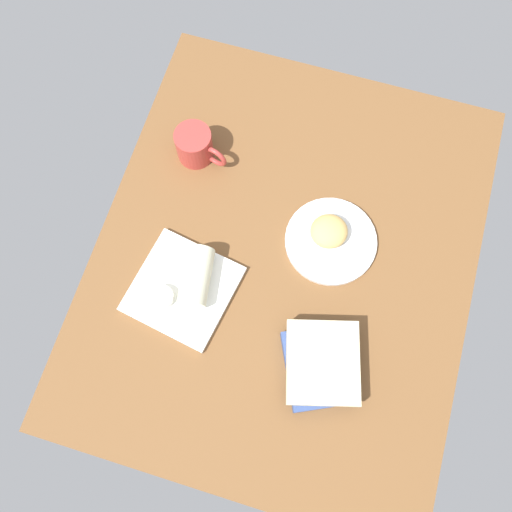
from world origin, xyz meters
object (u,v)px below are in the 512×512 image
object	(u,v)px
sauce_cup	(162,297)
book_stack	(320,365)
coffee_mug	(195,145)
square_plate	(183,289)
scone_pastry	(329,231)
breakfast_wrap	(196,276)
round_plate	(331,241)

from	to	relation	value
sauce_cup	book_stack	distance (cm)	39.01
sauce_cup	coffee_mug	distance (cm)	38.79
square_plate	book_stack	distance (cm)	36.23
scone_pastry	coffee_mug	size ratio (longest dim) A/B	0.65
scone_pastry	square_plate	distance (cm)	37.19
coffee_mug	book_stack	bearing A→B (deg)	45.10
scone_pastry	square_plate	bearing A→B (deg)	-52.24
scone_pastry	square_plate	xyz separation A→B (cm)	(22.70, -29.31, -2.95)
square_plate	sauce_cup	world-z (taller)	sauce_cup
scone_pastry	sauce_cup	size ratio (longest dim) A/B	1.67
scone_pastry	coffee_mug	bearing A→B (deg)	-108.03
scone_pastry	sauce_cup	distance (cm)	42.08
book_stack	coffee_mug	xyz separation A→B (cm)	(-43.15, -43.31, 1.55)
sauce_cup	coffee_mug	bearing A→B (deg)	-173.21
coffee_mug	sauce_cup	bearing A→B (deg)	6.79
square_plate	scone_pastry	bearing A→B (deg)	127.76
square_plate	sauce_cup	bearing A→B (deg)	-44.59
square_plate	book_stack	world-z (taller)	book_stack
square_plate	coffee_mug	size ratio (longest dim) A/B	1.61
breakfast_wrap	sauce_cup	bearing A→B (deg)	-143.18
round_plate	book_stack	world-z (taller)	book_stack
coffee_mug	round_plate	bearing A→B (deg)	70.96
coffee_mug	square_plate	bearing A→B (deg)	13.10
coffee_mug	scone_pastry	bearing A→B (deg)	71.97
round_plate	sauce_cup	world-z (taller)	sauce_cup
scone_pastry	square_plate	size ratio (longest dim) A/B	0.40
round_plate	breakfast_wrap	bearing A→B (deg)	-55.86
round_plate	scone_pastry	bearing A→B (deg)	-135.02
book_stack	square_plate	bearing A→B (deg)	-103.22
sauce_cup	coffee_mug	xyz separation A→B (cm)	(-38.47, -4.58, 1.89)
round_plate	breakfast_wrap	distance (cm)	33.62
square_plate	coffee_mug	bearing A→B (deg)	-166.90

